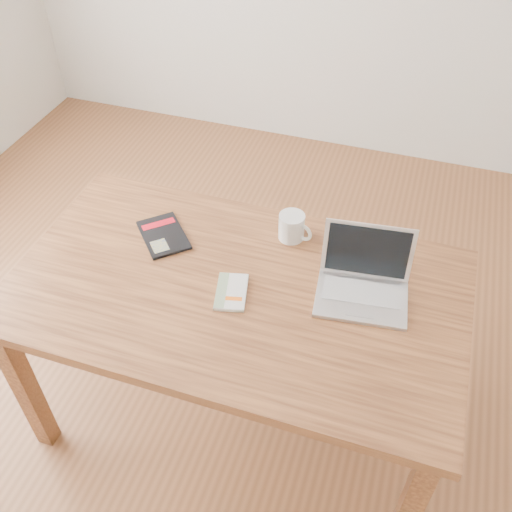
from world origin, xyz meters
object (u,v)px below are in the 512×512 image
(black_guidebook, at_px, (163,235))
(coffee_mug, at_px, (292,227))
(white_guidebook, at_px, (231,292))
(laptop, at_px, (364,281))
(desk, at_px, (237,304))

(black_guidebook, relative_size, coffee_mug, 1.97)
(white_guidebook, height_order, black_guidebook, white_guidebook)
(white_guidebook, relative_size, laptop, 0.56)
(white_guidebook, distance_m, coffee_mug, 0.35)
(desk, xyz_separation_m, white_guidebook, (-0.00, -0.03, 0.10))
(white_guidebook, relative_size, black_guidebook, 0.70)
(black_guidebook, height_order, coffee_mug, coffee_mug)
(desk, relative_size, laptop, 4.74)
(laptop, height_order, coffee_mug, laptop)
(black_guidebook, height_order, laptop, laptop)
(desk, height_order, laptop, laptop)
(desk, height_order, black_guidebook, black_guidebook)
(desk, bearing_deg, laptop, 15.81)
(black_guidebook, bearing_deg, white_guidebook, -72.22)
(white_guidebook, distance_m, laptop, 0.43)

